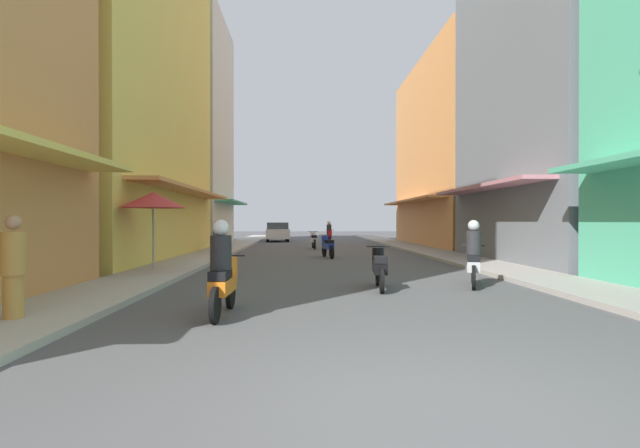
% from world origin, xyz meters
% --- Properties ---
extents(ground_plane, '(98.08, 98.08, 0.00)m').
position_xyz_m(ground_plane, '(0.00, 18.29, 0.00)').
color(ground_plane, '#4C4C4F').
extents(sidewalk_left, '(1.93, 52.58, 0.12)m').
position_xyz_m(sidewalk_left, '(-5.20, 18.29, 0.06)').
color(sidewalk_left, '#ADA89E').
rests_on(sidewalk_left, ground).
extents(sidewalk_right, '(1.93, 52.58, 0.12)m').
position_xyz_m(sidewalk_right, '(5.20, 18.29, 0.06)').
color(sidewalk_right, '#9E9991').
rests_on(sidewalk_right, ground).
extents(building_left_mid, '(7.05, 13.39, 16.46)m').
position_xyz_m(building_left_mid, '(-9.16, 15.78, 8.22)').
color(building_left_mid, '#EFD159').
rests_on(building_left_mid, ground).
extents(building_left_far, '(7.05, 8.13, 14.86)m').
position_xyz_m(building_left_far, '(-9.16, 27.30, 7.42)').
color(building_left_far, silver).
rests_on(building_left_far, ground).
extents(building_right_mid, '(7.05, 9.36, 17.49)m').
position_xyz_m(building_right_mid, '(9.16, 13.29, 8.74)').
color(building_right_mid, slate).
rests_on(building_right_mid, ground).
extents(building_right_far, '(7.05, 13.49, 11.48)m').
position_xyz_m(building_right_far, '(9.16, 25.07, 5.73)').
color(building_right_far, '#D88C4C').
rests_on(building_right_far, ground).
extents(motorbike_black, '(0.55, 1.81, 0.96)m').
position_xyz_m(motorbike_black, '(0.73, 6.87, 0.50)').
color(motorbike_black, black).
rests_on(motorbike_black, ground).
extents(motorbike_red, '(0.55, 1.81, 1.58)m').
position_xyz_m(motorbike_red, '(0.85, 28.96, 0.70)').
color(motorbike_red, black).
rests_on(motorbike_red, ground).
extents(motorbike_silver, '(0.77, 1.73, 1.58)m').
position_xyz_m(motorbike_silver, '(3.03, 7.19, 0.70)').
color(motorbike_silver, black).
rests_on(motorbike_silver, ground).
extents(motorbike_white, '(0.55, 1.81, 0.96)m').
position_xyz_m(motorbike_white, '(-0.40, 22.53, 0.50)').
color(motorbike_white, black).
rests_on(motorbike_white, ground).
extents(motorbike_orange, '(0.55, 1.81, 1.58)m').
position_xyz_m(motorbike_orange, '(-2.33, 3.96, 0.70)').
color(motorbike_orange, black).
rests_on(motorbike_orange, ground).
extents(motorbike_blue, '(0.62, 1.79, 0.96)m').
position_xyz_m(motorbike_blue, '(0.04, 16.12, 0.50)').
color(motorbike_blue, black).
rests_on(motorbike_blue, ground).
extents(parked_car, '(2.05, 4.21, 1.45)m').
position_xyz_m(parked_car, '(-2.95, 32.28, 0.74)').
color(parked_car, silver).
rests_on(parked_car, ground).
extents(pedestrian_foreground, '(0.34, 0.34, 1.65)m').
position_xyz_m(pedestrian_foreground, '(-5.30, 3.32, 0.82)').
color(pedestrian_foreground, '#BF8C3F').
rests_on(pedestrian_foreground, ground).
extents(pedestrian_far, '(0.34, 0.34, 1.60)m').
position_xyz_m(pedestrian_far, '(-5.26, 19.38, 0.80)').
color(pedestrian_far, '#99333F').
rests_on(pedestrian_far, ground).
extents(vendor_umbrella, '(1.86, 1.86, 2.39)m').
position_xyz_m(vendor_umbrella, '(-5.31, 9.83, 2.16)').
color(vendor_umbrella, '#99999E').
rests_on(vendor_umbrella, ground).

